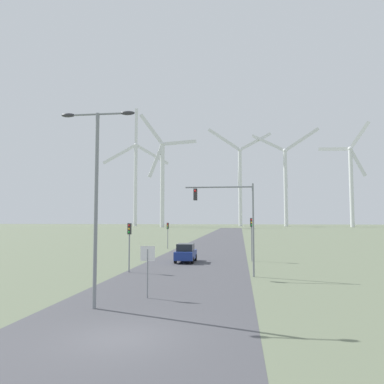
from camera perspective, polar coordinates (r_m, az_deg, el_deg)
ground_plane at (r=14.68m, az=-10.80°, el=-20.97°), size 600.00×600.00×0.00m
road_surface at (r=61.67m, az=3.34°, el=-8.11°), size 10.00×240.00×0.01m
streetlamp at (r=18.86m, az=-14.36°, el=1.48°), size 3.78×0.32×9.55m
stop_sign_near at (r=20.84m, az=-6.78°, el=-10.48°), size 0.81×0.07×2.80m
traffic_light_post_near_left at (r=30.88m, az=-9.53°, el=-6.66°), size 0.28×0.34×3.93m
traffic_light_post_near_right at (r=38.89m, az=9.07°, el=-5.68°), size 0.28×0.34×4.38m
traffic_light_post_mid_left at (r=54.65m, az=-3.72°, el=-5.74°), size 0.28×0.33×3.74m
traffic_light_mast_overhead at (r=28.41m, az=5.86°, el=-2.75°), size 5.19×0.34×6.95m
car_approaching at (r=37.66m, az=-0.97°, el=-9.26°), size 1.88×4.12×1.83m
wind_turbine_far_left at (r=239.98m, az=-8.59°, el=2.53°), size 41.75×6.12×75.27m
wind_turbine_left at (r=196.79m, az=-4.53°, el=2.53°), size 28.41×14.52×59.19m
wind_turbine_center at (r=233.42m, az=7.33°, el=2.13°), size 39.48×13.11×60.20m
wind_turbine_right at (r=233.27m, az=14.05°, el=2.02°), size 39.26×12.24×58.45m
wind_turbine_far_right at (r=222.16m, az=23.09°, el=1.88°), size 25.27×11.86×57.26m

